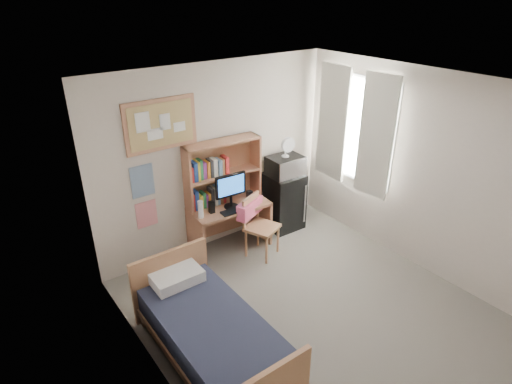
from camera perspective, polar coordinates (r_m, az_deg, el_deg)
floor at (r=5.21m, az=8.20°, el=-16.08°), size 3.60×4.20×0.02m
ceiling at (r=3.98m, az=10.62°, el=13.08°), size 3.60×4.20×0.02m
wall_back at (r=5.93m, az=-5.25°, el=4.58°), size 3.60×0.04×2.60m
wall_left at (r=3.57m, az=-12.06°, el=-11.98°), size 0.04×4.20×2.60m
wall_right at (r=5.77m, az=21.97°, el=2.05°), size 0.04×4.20×2.60m
window_unit at (r=6.27m, az=13.03°, el=8.12°), size 0.10×1.40×1.70m
curtain_left at (r=6.01m, az=15.69°, el=7.04°), size 0.04×0.55×1.70m
curtain_right at (r=6.50m, az=10.19°, el=9.02°), size 0.04×0.55×1.70m
bulletin_board at (r=5.38m, az=-12.57°, el=8.77°), size 0.94×0.03×0.64m
poster_wave at (r=5.50m, az=-14.93°, el=1.42°), size 0.30×0.01×0.42m
poster_japan at (r=5.71m, az=-14.39°, el=-2.87°), size 0.28×0.01×0.36m
desk at (r=6.12m, az=-3.52°, el=-4.62°), size 1.14×0.62×0.69m
desk_chair at (r=5.91m, az=0.83°, el=-4.69°), size 0.58×0.58×0.89m
mini_fridge at (r=6.61m, az=3.63°, el=-1.16°), size 0.54×0.54×0.89m
bed at (r=4.58m, az=-5.81°, el=-18.83°), size 0.90×1.78×0.49m
hutch at (r=5.87m, az=-4.46°, el=2.68°), size 1.11×0.35×0.90m
monitor at (r=5.79m, az=-3.39°, el=0.11°), size 0.45×0.06×0.48m
keyboard at (r=5.79m, az=-2.63°, el=-2.45°), size 0.45×0.17×0.02m
speaker_left at (r=5.74m, az=-5.94°, el=-2.02°), size 0.07×0.07×0.17m
speaker_right at (r=6.00m, az=-0.86°, el=-0.55°), size 0.07×0.07×0.17m
water_bottle at (r=5.62m, az=-7.39°, el=-2.31°), size 0.07×0.07×0.24m
hoodie at (r=5.88m, az=-0.84°, el=-2.14°), size 0.49×0.31×0.23m
microwave at (r=6.35m, az=3.89°, el=3.50°), size 0.51×0.40×0.29m
desk_fan at (r=6.24m, az=3.97°, el=5.90°), size 0.23×0.23×0.28m
pillow at (r=4.89m, az=-10.60°, el=-11.00°), size 0.55×0.38×0.13m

